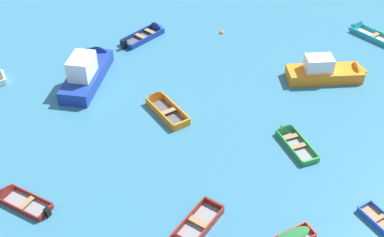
{
  "coord_description": "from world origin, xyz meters",
  "views": [
    {
      "loc": [
        -0.01,
        -6.77,
        20.16
      ],
      "look_at": [
        0.0,
        18.27,
        0.15
      ],
      "focal_mm": 45.66,
      "sensor_mm": 36.0,
      "label": 1
    }
  ],
  "objects_px": {
    "rowboat_turquoise_far_left": "(361,30)",
    "rowboat_orange_near_left": "(160,104)",
    "motor_launch_deep_blue_back_row_center": "(88,69)",
    "rowboat_green_cluster_inner": "(289,135)",
    "rowboat_maroon_outer_right": "(13,197)",
    "motor_launch_orange_midfield_right": "(330,71)",
    "mooring_buoy_near_foreground": "(222,33)",
    "rowboat_deep_blue_outer_left": "(151,32)"
  },
  "relations": [
    {
      "from": "rowboat_turquoise_far_left",
      "to": "motor_launch_deep_blue_back_row_center",
      "type": "distance_m",
      "value": 23.04
    },
    {
      "from": "rowboat_turquoise_far_left",
      "to": "motor_launch_deep_blue_back_row_center",
      "type": "relative_size",
      "value": 0.55
    },
    {
      "from": "rowboat_turquoise_far_left",
      "to": "rowboat_maroon_outer_right",
      "type": "xyz_separation_m",
      "value": [
        -24.21,
        -18.83,
        -0.03
      ]
    },
    {
      "from": "rowboat_orange_near_left",
      "to": "motor_launch_deep_blue_back_row_center",
      "type": "distance_m",
      "value": 6.4
    },
    {
      "from": "rowboat_deep_blue_outer_left",
      "to": "motor_launch_orange_midfield_right",
      "type": "bearing_deg",
      "value": -26.09
    },
    {
      "from": "motor_launch_deep_blue_back_row_center",
      "to": "rowboat_turquoise_far_left",
      "type": "bearing_deg",
      "value": 17.59
    },
    {
      "from": "rowboat_turquoise_far_left",
      "to": "rowboat_maroon_outer_right",
      "type": "height_order",
      "value": "rowboat_turquoise_far_left"
    },
    {
      "from": "rowboat_turquoise_far_left",
      "to": "rowboat_green_cluster_inner",
      "type": "distance_m",
      "value": 16.02
    },
    {
      "from": "rowboat_orange_near_left",
      "to": "motor_launch_orange_midfield_right",
      "type": "bearing_deg",
      "value": 15.43
    },
    {
      "from": "rowboat_maroon_outer_right",
      "to": "motor_launch_orange_midfield_right",
      "type": "xyz_separation_m",
      "value": [
        19.93,
        11.81,
        0.45
      ]
    },
    {
      "from": "rowboat_deep_blue_outer_left",
      "to": "rowboat_maroon_outer_right",
      "type": "xyz_separation_m",
      "value": [
        -6.38,
        -18.45,
        -0.06
      ]
    },
    {
      "from": "rowboat_deep_blue_outer_left",
      "to": "rowboat_turquoise_far_left",
      "type": "bearing_deg",
      "value": 1.22
    },
    {
      "from": "motor_launch_orange_midfield_right",
      "to": "rowboat_green_cluster_inner",
      "type": "bearing_deg",
      "value": -121.07
    },
    {
      "from": "motor_launch_deep_blue_back_row_center",
      "to": "mooring_buoy_near_foreground",
      "type": "distance_m",
      "value": 12.17
    },
    {
      "from": "rowboat_orange_near_left",
      "to": "motor_launch_deep_blue_back_row_center",
      "type": "height_order",
      "value": "motor_launch_deep_blue_back_row_center"
    },
    {
      "from": "rowboat_deep_blue_outer_left",
      "to": "rowboat_green_cluster_inner",
      "type": "distance_m",
      "value": 16.38
    },
    {
      "from": "mooring_buoy_near_foreground",
      "to": "rowboat_turquoise_far_left",
      "type": "bearing_deg",
      "value": 0.82
    },
    {
      "from": "rowboat_maroon_outer_right",
      "to": "motor_launch_deep_blue_back_row_center",
      "type": "relative_size",
      "value": 0.49
    },
    {
      "from": "rowboat_maroon_outer_right",
      "to": "motor_launch_deep_blue_back_row_center",
      "type": "xyz_separation_m",
      "value": [
        2.25,
        11.87,
        0.62
      ]
    },
    {
      "from": "rowboat_turquoise_far_left",
      "to": "motor_launch_orange_midfield_right",
      "type": "relative_size",
      "value": 0.64
    },
    {
      "from": "rowboat_maroon_outer_right",
      "to": "motor_launch_orange_midfield_right",
      "type": "bearing_deg",
      "value": 30.65
    },
    {
      "from": "rowboat_turquoise_far_left",
      "to": "motor_launch_orange_midfield_right",
      "type": "bearing_deg",
      "value": -121.37
    },
    {
      "from": "rowboat_green_cluster_inner",
      "to": "rowboat_maroon_outer_right",
      "type": "bearing_deg",
      "value": -162.12
    },
    {
      "from": "rowboat_maroon_outer_right",
      "to": "rowboat_orange_near_left",
      "type": "height_order",
      "value": "rowboat_orange_near_left"
    },
    {
      "from": "rowboat_deep_blue_outer_left",
      "to": "rowboat_maroon_outer_right",
      "type": "height_order",
      "value": "rowboat_deep_blue_outer_left"
    },
    {
      "from": "motor_launch_deep_blue_back_row_center",
      "to": "motor_launch_orange_midfield_right",
      "type": "distance_m",
      "value": 17.68
    },
    {
      "from": "rowboat_maroon_outer_right",
      "to": "rowboat_green_cluster_inner",
      "type": "bearing_deg",
      "value": 17.88
    },
    {
      "from": "rowboat_deep_blue_outer_left",
      "to": "motor_launch_deep_blue_back_row_center",
      "type": "height_order",
      "value": "motor_launch_deep_blue_back_row_center"
    },
    {
      "from": "rowboat_green_cluster_inner",
      "to": "motor_launch_orange_midfield_right",
      "type": "height_order",
      "value": "motor_launch_orange_midfield_right"
    },
    {
      "from": "rowboat_turquoise_far_left",
      "to": "motor_launch_deep_blue_back_row_center",
      "type": "height_order",
      "value": "motor_launch_deep_blue_back_row_center"
    },
    {
      "from": "motor_launch_deep_blue_back_row_center",
      "to": "rowboat_maroon_outer_right",
      "type": "bearing_deg",
      "value": -100.75
    },
    {
      "from": "rowboat_turquoise_far_left",
      "to": "rowboat_orange_near_left",
      "type": "height_order",
      "value": "rowboat_orange_near_left"
    },
    {
      "from": "rowboat_orange_near_left",
      "to": "rowboat_green_cluster_inner",
      "type": "relative_size",
      "value": 1.08
    },
    {
      "from": "rowboat_green_cluster_inner",
      "to": "mooring_buoy_near_foreground",
      "type": "bearing_deg",
      "value": 104.82
    },
    {
      "from": "motor_launch_orange_midfield_right",
      "to": "mooring_buoy_near_foreground",
      "type": "distance_m",
      "value": 10.25
    },
    {
      "from": "rowboat_orange_near_left",
      "to": "rowboat_turquoise_far_left",
      "type": "bearing_deg",
      "value": 32.11
    },
    {
      "from": "motor_launch_orange_midfield_right",
      "to": "rowboat_orange_near_left",
      "type": "bearing_deg",
      "value": -164.57
    },
    {
      "from": "rowboat_green_cluster_inner",
      "to": "rowboat_orange_near_left",
      "type": "bearing_deg",
      "value": 158.43
    },
    {
      "from": "rowboat_green_cluster_inner",
      "to": "mooring_buoy_near_foreground",
      "type": "distance_m",
      "value": 14.0
    },
    {
      "from": "rowboat_orange_near_left",
      "to": "motor_launch_deep_blue_back_row_center",
      "type": "xyz_separation_m",
      "value": [
        -5.35,
        3.46,
        0.55
      ]
    },
    {
      "from": "rowboat_green_cluster_inner",
      "to": "motor_launch_deep_blue_back_row_center",
      "type": "height_order",
      "value": "motor_launch_deep_blue_back_row_center"
    },
    {
      "from": "rowboat_orange_near_left",
      "to": "mooring_buoy_near_foreground",
      "type": "distance_m",
      "value": 11.29
    }
  ]
}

